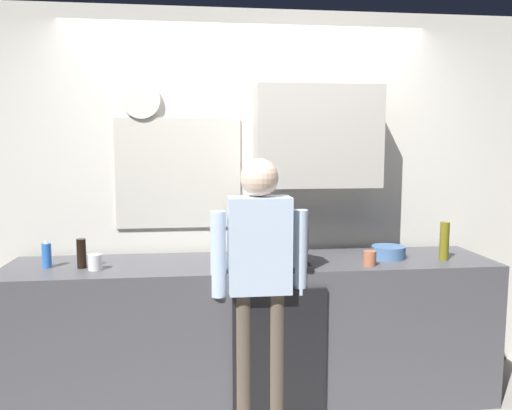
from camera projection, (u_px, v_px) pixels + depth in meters
The scene contains 12 objects.
kitchen_counter at pixel (254, 331), 3.29m from camera, with size 3.11×0.64×0.93m, color #4C4C51.
dishwasher_panel at pixel (280, 358), 2.98m from camera, with size 0.56×0.02×0.84m, color black.
back_wall_assembly at pixel (254, 190), 3.58m from camera, with size 4.71×0.42×2.60m.
coffee_maker at pixel (293, 244), 3.04m from camera, with size 0.20×0.20×0.33m.
bottle_dark_sauce at pixel (81, 253), 3.05m from camera, with size 0.06×0.06×0.18m, color black.
bottle_red_vinegar at pixel (303, 245), 3.19m from camera, with size 0.06×0.06×0.22m, color maroon.
bottle_olive_oil at pixel (444, 241), 3.26m from camera, with size 0.06×0.06×0.25m, color olive.
cup_terracotta_mug at pixel (370, 258), 3.11m from camera, with size 0.08×0.08×0.09m, color #B26647.
cup_white_mug at pixel (95, 262), 3.00m from camera, with size 0.08×0.08×0.10m, color white.
mixing_bowl at pixel (388, 252), 3.33m from camera, with size 0.22×0.22×0.08m, color #4C72A5.
dish_soap at pixel (47, 255), 3.06m from camera, with size 0.06×0.06×0.18m.
person_at_sink at pixel (259, 270), 2.93m from camera, with size 0.57×0.22×1.60m.
Camera 1 is at (-0.36, -2.84, 1.68)m, focal length 35.25 mm.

